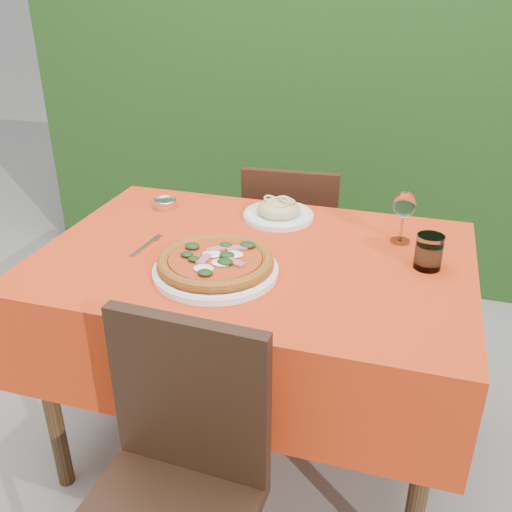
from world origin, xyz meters
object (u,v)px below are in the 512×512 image
(pasta_plate, at_px, (278,212))
(steel_ramekin, at_px, (165,204))
(chair_far, at_px, (292,246))
(wine_glass, at_px, (404,207))
(pizza_plate, at_px, (215,264))
(chair_near, at_px, (175,477))
(fork, at_px, (144,247))
(water_glass, at_px, (429,253))

(pasta_plate, height_order, steel_ramekin, pasta_plate)
(chair_far, height_order, wine_glass, wine_glass)
(wine_glass, distance_m, steel_ramekin, 0.82)
(chair_far, distance_m, steel_ramekin, 0.61)
(pasta_plate, distance_m, wine_glass, 0.42)
(pizza_plate, bearing_deg, chair_near, -81.98)
(pizza_plate, relative_size, steel_ramekin, 5.17)
(chair_near, height_order, pasta_plate, chair_near)
(chair_far, distance_m, pasta_plate, 0.47)
(chair_near, bearing_deg, fork, 123.61)
(chair_far, distance_m, wine_glass, 0.73)
(pizza_plate, xyz_separation_m, fork, (-0.27, 0.09, -0.03))
(pasta_plate, xyz_separation_m, water_glass, (0.49, -0.23, 0.02))
(pasta_plate, bearing_deg, chair_near, -89.94)
(steel_ramekin, bearing_deg, fork, -76.63)
(chair_near, xyz_separation_m, fork, (-0.33, 0.56, 0.27))
(pasta_plate, height_order, water_glass, water_glass)
(pasta_plate, bearing_deg, water_glass, -24.59)
(pasta_plate, relative_size, wine_glass, 1.43)
(chair_near, height_order, pizza_plate, chair_near)
(pasta_plate, distance_m, fork, 0.48)
(pizza_plate, xyz_separation_m, water_glass, (0.56, 0.21, 0.02))
(chair_near, distance_m, steel_ramekin, 1.01)
(chair_near, bearing_deg, water_glass, 56.72)
(chair_far, relative_size, water_glass, 8.28)
(water_glass, height_order, steel_ramekin, water_glass)
(chair_near, xyz_separation_m, wine_glass, (0.41, 0.83, 0.38))
(chair_near, bearing_deg, chair_far, 94.42)
(pizza_plate, height_order, fork, pizza_plate)
(chair_far, xyz_separation_m, water_glass, (0.53, -0.59, 0.32))
(water_glass, distance_m, fork, 0.83)
(chair_far, height_order, pizza_plate, chair_far)
(water_glass, bearing_deg, chair_near, -126.11)
(chair_near, bearing_deg, steel_ramekin, 117.77)
(chair_far, bearing_deg, wine_glass, 130.96)
(pasta_plate, bearing_deg, wine_glass, -10.00)
(chair_near, distance_m, fork, 0.70)
(fork, relative_size, steel_ramekin, 2.37)
(chair_near, xyz_separation_m, steel_ramekin, (-0.41, 0.88, 0.28))
(pasta_plate, distance_m, steel_ramekin, 0.41)
(wine_glass, height_order, steel_ramekin, wine_glass)
(chair_near, bearing_deg, wine_glass, 66.63)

